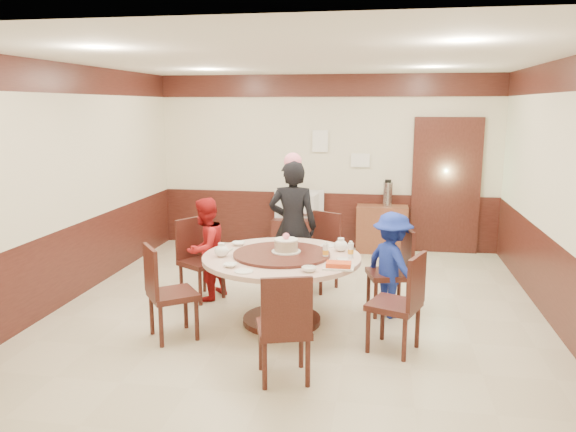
% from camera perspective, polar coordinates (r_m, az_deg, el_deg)
% --- Properties ---
extents(room, '(6.00, 6.04, 2.84)m').
position_cam_1_polar(room, '(6.30, 1.18, -0.13)').
color(room, beige).
rests_on(room, ground).
extents(banquet_table, '(1.68, 1.68, 0.78)m').
position_cam_1_polar(banquet_table, '(6.02, -0.65, -6.03)').
color(banquet_table, '#3C1813').
rests_on(banquet_table, ground).
extents(chair_0, '(0.54, 0.53, 0.97)m').
position_cam_1_polar(chair_0, '(6.48, 10.31, -7.07)').
color(chair_0, '#3C1813').
rests_on(chair_0, ground).
extents(chair_1, '(0.59, 0.60, 0.97)m').
position_cam_1_polar(chair_1, '(7.22, 3.08, -5.01)').
color(chair_1, '#3C1813').
rests_on(chair_1, ground).
extents(chair_2, '(0.61, 0.61, 0.97)m').
position_cam_1_polar(chair_2, '(6.93, -8.84, -5.81)').
color(chair_2, '#3C1813').
rests_on(chair_2, ground).
extents(chair_3, '(0.62, 0.62, 0.97)m').
position_cam_1_polar(chair_3, '(5.83, -11.78, -9.22)').
color(chair_3, '#3C1813').
rests_on(chair_3, ground).
extents(chair_4, '(0.55, 0.56, 0.97)m').
position_cam_1_polar(chair_4, '(4.90, -0.41, -13.05)').
color(chair_4, '#3C1813').
rests_on(chair_4, ground).
extents(chair_5, '(0.58, 0.57, 0.97)m').
position_cam_1_polar(chair_5, '(5.52, 10.88, -10.36)').
color(chair_5, '#3C1813').
rests_on(chair_5, ground).
extents(person_standing, '(0.62, 0.41, 1.66)m').
position_cam_1_polar(person_standing, '(7.00, 0.49, -1.06)').
color(person_standing, black).
rests_on(person_standing, ground).
extents(person_red, '(0.64, 0.72, 1.24)m').
position_cam_1_polar(person_red, '(6.81, -8.39, -3.34)').
color(person_red, '#A91618').
rests_on(person_red, ground).
extents(person_blue, '(0.83, 0.86, 1.18)m').
position_cam_1_polar(person_blue, '(6.31, 10.53, -4.89)').
color(person_blue, navy).
rests_on(person_blue, ground).
extents(birthday_cake, '(0.31, 0.31, 0.21)m').
position_cam_1_polar(birthday_cake, '(5.97, -0.19, -2.99)').
color(birthday_cake, white).
rests_on(birthday_cake, banquet_table).
extents(teapot_left, '(0.17, 0.15, 0.13)m').
position_cam_1_polar(teapot_left, '(5.95, -6.76, -3.54)').
color(teapot_left, white).
rests_on(teapot_left, banquet_table).
extents(teapot_right, '(0.17, 0.15, 0.13)m').
position_cam_1_polar(teapot_right, '(6.16, 5.39, -3.02)').
color(teapot_right, white).
rests_on(teapot_right, banquet_table).
extents(bowl_0, '(0.15, 0.15, 0.04)m').
position_cam_1_polar(bowl_0, '(6.41, -5.05, -2.82)').
color(bowl_0, white).
rests_on(bowl_0, banquet_table).
extents(bowl_1, '(0.15, 0.15, 0.05)m').
position_cam_1_polar(bowl_1, '(5.40, 2.16, -5.42)').
color(bowl_1, white).
rests_on(bowl_1, banquet_table).
extents(bowl_2, '(0.14, 0.14, 0.03)m').
position_cam_1_polar(bowl_2, '(5.58, -5.88, -4.99)').
color(bowl_2, white).
rests_on(bowl_2, banquet_table).
extents(bowl_3, '(0.13, 0.13, 0.04)m').
position_cam_1_polar(bowl_3, '(5.73, 5.56, -4.51)').
color(bowl_3, white).
rests_on(bowl_3, banquet_table).
extents(saucer_near, '(0.18, 0.18, 0.01)m').
position_cam_1_polar(saucer_near, '(5.40, -4.52, -5.63)').
color(saucer_near, white).
rests_on(saucer_near, banquet_table).
extents(saucer_far, '(0.18, 0.18, 0.01)m').
position_cam_1_polar(saucer_far, '(6.38, 4.14, -2.99)').
color(saucer_far, white).
rests_on(saucer_far, banquet_table).
extents(shrimp_platter, '(0.30, 0.20, 0.06)m').
position_cam_1_polar(shrimp_platter, '(5.51, 5.16, -5.05)').
color(shrimp_platter, white).
rests_on(shrimp_platter, banquet_table).
extents(bottle_0, '(0.06, 0.06, 0.16)m').
position_cam_1_polar(bottle_0, '(5.83, 3.84, -3.60)').
color(bottle_0, white).
rests_on(bottle_0, banquet_table).
extents(bottle_1, '(0.06, 0.06, 0.16)m').
position_cam_1_polar(bottle_1, '(5.88, 6.39, -3.50)').
color(bottle_1, white).
rests_on(bottle_1, banquet_table).
extents(tv_stand, '(0.85, 0.45, 0.50)m').
position_cam_1_polar(tv_stand, '(9.18, 1.14, -1.83)').
color(tv_stand, '#3C1813').
rests_on(tv_stand, ground).
extents(television, '(0.81, 0.24, 0.46)m').
position_cam_1_polar(television, '(9.09, 1.15, 1.14)').
color(television, gray).
rests_on(television, tv_stand).
extents(side_cabinet, '(0.80, 0.40, 0.75)m').
position_cam_1_polar(side_cabinet, '(9.09, 9.50, -1.31)').
color(side_cabinet, brown).
rests_on(side_cabinet, ground).
extents(thermos, '(0.15, 0.15, 0.38)m').
position_cam_1_polar(thermos, '(8.98, 10.09, 2.20)').
color(thermos, silver).
rests_on(thermos, side_cabinet).
extents(notice_left, '(0.25, 0.00, 0.35)m').
position_cam_1_polar(notice_left, '(9.13, 3.28, 7.61)').
color(notice_left, white).
rests_on(notice_left, room).
extents(notice_right, '(0.30, 0.00, 0.22)m').
position_cam_1_polar(notice_right, '(9.10, 7.35, 5.63)').
color(notice_right, white).
rests_on(notice_right, room).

